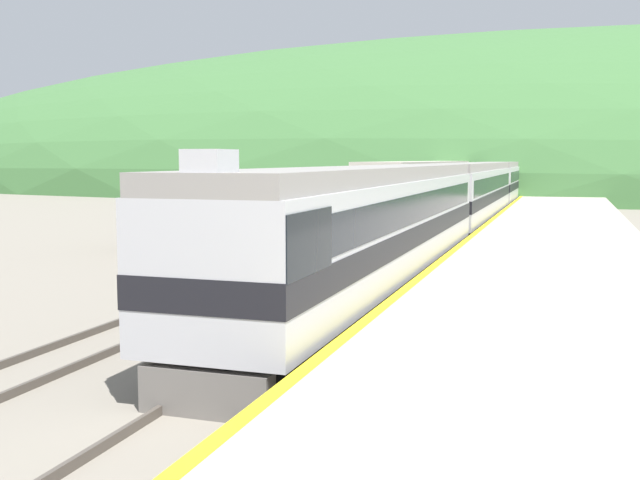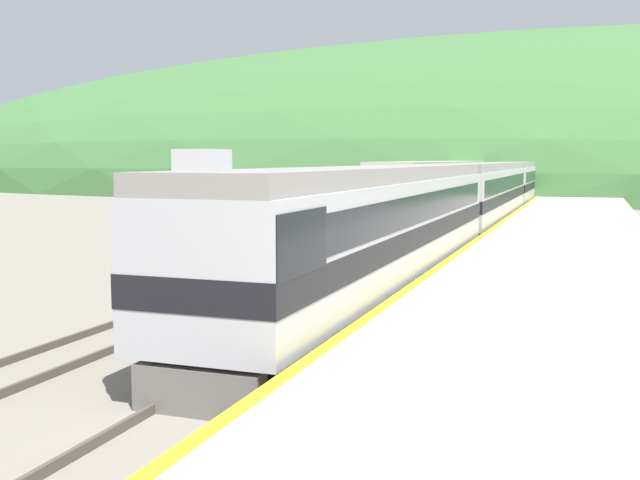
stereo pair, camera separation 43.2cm
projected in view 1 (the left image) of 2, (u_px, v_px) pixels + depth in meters
The scene contains 11 objects.
track_main at pixel (502, 205), 64.97m from camera, with size 1.52×180.00×0.16m.
track_siding at pixel (452, 204), 66.31m from camera, with size 1.52×180.00×0.16m.
platform at pixel (560, 220), 44.50m from camera, with size 6.80×140.00×0.96m.
distant_hills at pixel (530, 186), 114.52m from camera, with size 239.99×108.00×43.69m.
station_shed at pixel (218, 211), 33.13m from camera, with size 6.63×4.67×3.47m.
express_train_lead_car at pixel (371, 227), 21.49m from camera, with size 2.89×21.76×4.21m.
carriage_second at pixel (470, 193), 43.12m from camera, with size 2.88×21.83×3.85m.
carriage_third at pixel (502, 182), 64.56m from camera, with size 2.88×21.83×3.85m.
carriage_fourth at pixel (519, 176), 86.00m from camera, with size 2.88×21.83×3.85m.
carriage_fifth at pixel (528, 173), 107.44m from camera, with size 2.88×21.83×3.85m.
siding_train at pixel (437, 186), 58.10m from camera, with size 2.90×39.40×3.91m.
Camera 1 is at (5.31, 3.39, 4.05)m, focal length 42.00 mm.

